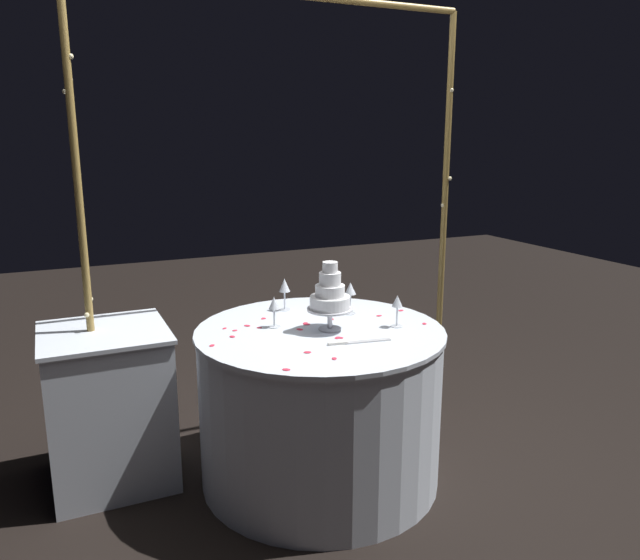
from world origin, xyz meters
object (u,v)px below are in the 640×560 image
object	(u,v)px
side_table	(109,406)
wine_glass_0	(285,287)
tiered_cake	(330,296)
wine_glass_3	(274,305)
decorative_arch	(286,167)
cake_knife	(355,342)
wine_glass_2	(397,304)
wine_glass_1	(350,290)
wine_glass_4	(335,284)
main_table	(320,404)

from	to	relation	value
side_table	wine_glass_0	xyz separation A→B (m)	(0.92, -0.03, 0.52)
tiered_cake	wine_glass_3	xyz separation A→B (m)	(-0.23, 0.15, -0.06)
decorative_arch	wine_glass_0	bearing A→B (deg)	-124.44
decorative_arch	cake_knife	size ratio (longest dim) A/B	8.10
wine_glass_2	wine_glass_3	world-z (taller)	wine_glass_2
tiered_cake	wine_glass_2	distance (m)	0.34
wine_glass_1	wine_glass_3	world-z (taller)	wine_glass_1
wine_glass_1	wine_glass_3	bearing A→B (deg)	-173.32
side_table	wine_glass_0	bearing A→B (deg)	-1.84
tiered_cake	wine_glass_1	bearing A→B (deg)	43.51
side_table	wine_glass_2	xyz separation A→B (m)	(1.32, -0.53, 0.51)
wine_glass_3	wine_glass_4	bearing A→B (deg)	27.15
tiered_cake	wine_glass_3	distance (m)	0.28
wine_glass_1	cake_knife	world-z (taller)	wine_glass_1
wine_glass_3	cake_knife	distance (m)	0.46
side_table	wine_glass_2	size ratio (longest dim) A/B	4.96
tiered_cake	wine_glass_0	size ratio (longest dim) A/B	1.92
main_table	wine_glass_4	xyz separation A→B (m)	(0.25, 0.35, 0.52)
main_table	wine_glass_3	size ratio (longest dim) A/B	7.92
wine_glass_2	tiered_cake	bearing A→B (deg)	164.15
decorative_arch	wine_glass_4	bearing A→B (deg)	-19.67
decorative_arch	wine_glass_2	xyz separation A→B (m)	(0.36, -0.55, -0.64)
wine_glass_0	decorative_arch	bearing A→B (deg)	55.56
wine_glass_4	cake_knife	xyz separation A→B (m)	(-0.19, -0.60, -0.12)
wine_glass_1	tiered_cake	bearing A→B (deg)	-136.49
tiered_cake	wine_glass_1	world-z (taller)	tiered_cake
tiered_cake	side_table	bearing A→B (deg)	156.12
side_table	wine_glass_4	world-z (taller)	wine_glass_4
main_table	wine_glass_4	size ratio (longest dim) A/B	7.21
tiered_cake	wine_glass_4	world-z (taller)	tiered_cake
decorative_arch	wine_glass_1	bearing A→B (deg)	-45.88
tiered_cake	wine_glass_2	world-z (taller)	tiered_cake
tiered_cake	wine_glass_2	bearing A→B (deg)	-15.85
wine_glass_0	wine_glass_2	xyz separation A→B (m)	(0.39, -0.50, -0.01)
side_table	cake_knife	size ratio (longest dim) A/B	2.66
main_table	cake_knife	world-z (taller)	cake_knife
wine_glass_0	wine_glass_1	distance (m)	0.35
wine_glass_4	cake_knife	distance (m)	0.64
main_table	tiered_cake	world-z (taller)	tiered_cake
decorative_arch	wine_glass_3	xyz separation A→B (m)	(-0.19, -0.31, -0.64)
wine_glass_1	wine_glass_2	xyz separation A→B (m)	(0.11, -0.29, -0.01)
main_table	cake_knife	distance (m)	0.47
wine_glass_3	decorative_arch	bearing A→B (deg)	58.62
wine_glass_3	cake_knife	size ratio (longest dim) A/B	0.52
wine_glass_4	wine_glass_1	bearing A→B (deg)	-88.03
cake_knife	main_table	bearing A→B (deg)	103.81
main_table	wine_glass_1	world-z (taller)	wine_glass_1
wine_glass_0	wine_glass_4	distance (m)	0.28
cake_knife	wine_glass_4	bearing A→B (deg)	72.79
main_table	wine_glass_1	distance (m)	0.60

